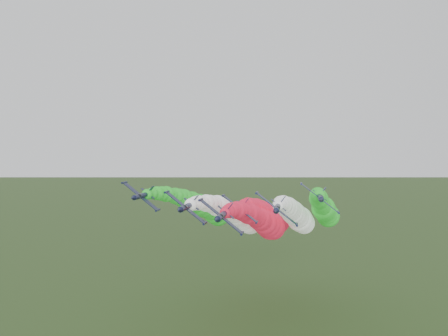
{
  "coord_description": "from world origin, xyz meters",
  "views": [
    {
      "loc": [
        14.56,
        -97.19,
        56.04
      ],
      "look_at": [
        -1.85,
        0.68,
        52.57
      ],
      "focal_mm": 35.0,
      "sensor_mm": 36.0,
      "label": 1
    }
  ],
  "objects_px": {
    "jet_outer_right": "(324,208)",
    "jet_trail": "(269,215)",
    "jet_inner_left": "(237,215)",
    "jet_lead": "(262,221)",
    "jet_inner_right": "(296,215)",
    "jet_outer_left": "(202,207)"
  },
  "relations": [
    {
      "from": "jet_outer_right",
      "to": "jet_trail",
      "type": "xyz_separation_m",
      "value": [
        -19.37,
        5.66,
        -3.8
      ]
    },
    {
      "from": "jet_lead",
      "to": "jet_inner_left",
      "type": "height_order",
      "value": "jet_inner_left"
    },
    {
      "from": "jet_lead",
      "to": "jet_trail",
      "type": "distance_m",
      "value": 22.67
    },
    {
      "from": "jet_lead",
      "to": "jet_outer_left",
      "type": "bearing_deg",
      "value": 147.84
    },
    {
      "from": "jet_inner_right",
      "to": "jet_outer_right",
      "type": "distance_m",
      "value": 15.62
    },
    {
      "from": "jet_outer_left",
      "to": "jet_outer_right",
      "type": "height_order",
      "value": "jet_outer_right"
    },
    {
      "from": "jet_lead",
      "to": "jet_inner_left",
      "type": "relative_size",
      "value": 1.0
    },
    {
      "from": "jet_lead",
      "to": "jet_inner_left",
      "type": "bearing_deg",
      "value": 151.49
    },
    {
      "from": "jet_inner_right",
      "to": "jet_outer_right",
      "type": "xyz_separation_m",
      "value": [
        9.65,
        12.24,
        1.01
      ]
    },
    {
      "from": "jet_inner_left",
      "to": "jet_outer_right",
      "type": "height_order",
      "value": "jet_outer_right"
    },
    {
      "from": "jet_outer_right",
      "to": "jet_lead",
      "type": "bearing_deg",
      "value": -140.01
    },
    {
      "from": "jet_trail",
      "to": "jet_inner_right",
      "type": "bearing_deg",
      "value": -61.5
    },
    {
      "from": "jet_inner_left",
      "to": "jet_trail",
      "type": "relative_size",
      "value": 1.0
    },
    {
      "from": "jet_inner_left",
      "to": "jet_outer_right",
      "type": "distance_m",
      "value": 31.48
    },
    {
      "from": "jet_inner_left",
      "to": "jet_trail",
      "type": "bearing_deg",
      "value": 61.65
    },
    {
      "from": "jet_inner_right",
      "to": "jet_outer_right",
      "type": "height_order",
      "value": "jet_outer_right"
    },
    {
      "from": "jet_inner_left",
      "to": "jet_outer_right",
      "type": "bearing_deg",
      "value": 22.79
    },
    {
      "from": "jet_inner_right",
      "to": "jet_outer_right",
      "type": "relative_size",
      "value": 0.99
    },
    {
      "from": "jet_inner_left",
      "to": "jet_trail",
      "type": "distance_m",
      "value": 20.41
    },
    {
      "from": "jet_inner_right",
      "to": "jet_lead",
      "type": "bearing_deg",
      "value": -155.94
    },
    {
      "from": "jet_lead",
      "to": "jet_outer_right",
      "type": "xyz_separation_m",
      "value": [
        20.21,
        16.95,
        2.51
      ]
    },
    {
      "from": "jet_inner_left",
      "to": "jet_outer_left",
      "type": "xyz_separation_m",
      "value": [
        -13.91,
        9.5,
        1.38
      ]
    }
  ]
}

